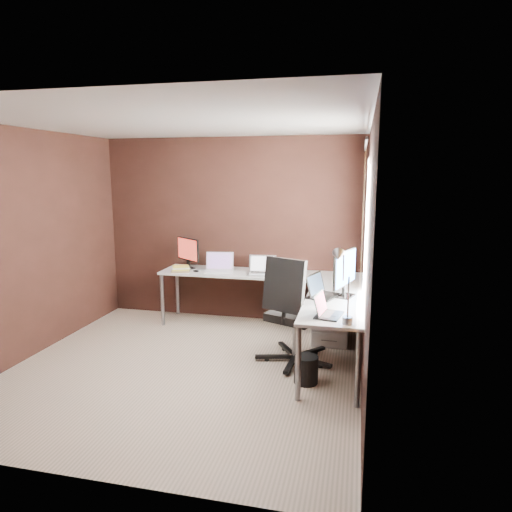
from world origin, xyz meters
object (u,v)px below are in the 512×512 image
at_px(laptop_black_big, 321,291).
at_px(wastebasket, 306,370).
at_px(desk_lamp, 342,276).
at_px(monitor_right, 345,271).
at_px(laptop_silver, 262,270).
at_px(laptop_black_small, 326,311).
at_px(monitor_left, 188,251).
at_px(book_stack, 181,269).
at_px(office_chair, 293,332).
at_px(drawer_pedestal, 331,317).
at_px(laptop_white, 219,267).

relative_size(laptop_black_big, wastebasket, 1.58).
bearing_deg(desk_lamp, monitor_right, 94.89).
distance_m(laptop_silver, laptop_black_big, 1.25).
relative_size(monitor_right, laptop_black_big, 1.36).
bearing_deg(laptop_black_small, monitor_left, 59.43).
height_order(laptop_black_big, wastebasket, laptop_black_big).
bearing_deg(monitor_right, book_stack, 88.04).
bearing_deg(monitor_left, laptop_silver, 29.32).
xyz_separation_m(laptop_black_small, office_chair, (-0.38, 0.57, -0.43)).
height_order(drawer_pedestal, laptop_white, laptop_white).
distance_m(laptop_white, wastebasket, 2.14).
bearing_deg(laptop_white, wastebasket, -58.08).
bearing_deg(laptop_silver, book_stack, -178.81).
bearing_deg(wastebasket, laptop_black_big, 82.15).
distance_m(monitor_right, desk_lamp, 0.85).
relative_size(laptop_black_big, office_chair, 0.36).
bearing_deg(laptop_black_small, laptop_silver, 40.64).
bearing_deg(drawer_pedestal, office_chair, -116.05).
bearing_deg(laptop_white, laptop_black_small, -56.43).
bearing_deg(monitor_right, wastebasket, 169.78).
bearing_deg(laptop_black_small, monitor_right, -1.20).
height_order(laptop_black_big, office_chair, office_chair).
distance_m(laptop_black_big, book_stack, 2.09).
height_order(laptop_black_small, desk_lamp, desk_lamp).
bearing_deg(laptop_black_big, office_chair, 127.54).
distance_m(laptop_silver, office_chair, 1.24).
bearing_deg(book_stack, monitor_right, -19.81).
height_order(laptop_black_big, desk_lamp, desk_lamp).
bearing_deg(monitor_left, office_chair, 1.01).
xyz_separation_m(monitor_right, laptop_white, (-1.68, 0.92, -0.23)).
relative_size(drawer_pedestal, book_stack, 2.16).
xyz_separation_m(monitor_right, laptop_black_big, (-0.24, -0.05, -0.23)).
height_order(office_chair, wastebasket, office_chair).
xyz_separation_m(monitor_right, desk_lamp, (-0.00, -0.84, 0.13)).
xyz_separation_m(laptop_black_big, laptop_black_small, (0.11, -0.66, -0.01)).
bearing_deg(monitor_right, office_chair, 122.56).
xyz_separation_m(drawer_pedestal, monitor_right, (0.16, -0.59, 0.71)).
distance_m(laptop_black_small, desk_lamp, 0.41).
relative_size(monitor_left, book_stack, 1.51).
xyz_separation_m(book_stack, desk_lamp, (2.16, -1.62, 0.37)).
xyz_separation_m(monitor_left, laptop_white, (0.47, -0.08, -0.18)).
bearing_deg(laptop_black_small, wastebasket, 69.33).
distance_m(monitor_right, laptop_white, 1.93).
height_order(monitor_left, laptop_white, monitor_left).
relative_size(monitor_left, laptop_white, 1.04).
distance_m(monitor_left, desk_lamp, 2.83).
height_order(monitor_right, laptop_black_small, monitor_right).
xyz_separation_m(laptop_white, laptop_black_small, (1.54, -1.63, -0.01)).
height_order(desk_lamp, wastebasket, desk_lamp).
bearing_deg(book_stack, laptop_black_big, -23.31).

